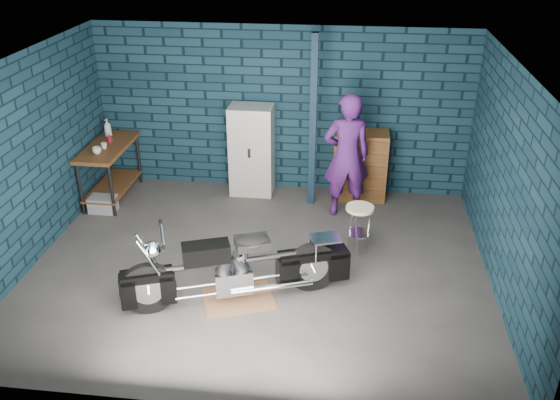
# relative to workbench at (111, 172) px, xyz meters

# --- Properties ---
(ground) EXTENTS (6.00, 6.00, 0.00)m
(ground) POSITION_rel_workbench_xyz_m (2.68, -1.75, -0.46)
(ground) COLOR #4F4C4A
(ground) RESTS_ON ground
(room_walls) EXTENTS (6.02, 5.01, 2.71)m
(room_walls) POSITION_rel_workbench_xyz_m (2.68, -1.20, 1.45)
(room_walls) COLOR #102937
(room_walls) RESTS_ON ground
(support_post) EXTENTS (0.10, 0.10, 2.70)m
(support_post) POSITION_rel_workbench_xyz_m (3.23, 0.20, 0.90)
(support_post) COLOR #102234
(support_post) RESTS_ON ground
(workbench) EXTENTS (0.60, 1.40, 0.91)m
(workbench) POSITION_rel_workbench_xyz_m (0.00, 0.00, 0.00)
(workbench) COLOR brown
(workbench) RESTS_ON ground
(drip_mat) EXTENTS (1.01, 0.89, 0.01)m
(drip_mat) POSITION_rel_workbench_xyz_m (2.55, -2.52, -0.45)
(drip_mat) COLOR brown
(drip_mat) RESTS_ON ground
(motorcycle) EXTENTS (2.43, 1.41, 1.04)m
(motorcycle) POSITION_rel_workbench_xyz_m (2.55, -2.52, 0.06)
(motorcycle) COLOR black
(motorcycle) RESTS_ON ground
(person) EXTENTS (0.78, 0.59, 1.92)m
(person) POSITION_rel_workbench_xyz_m (3.76, -0.10, 0.51)
(person) COLOR #4F1C6C
(person) RESTS_ON ground
(storage_bin) EXTENTS (0.40, 0.28, 0.25)m
(storage_bin) POSITION_rel_workbench_xyz_m (0.02, -0.50, -0.33)
(storage_bin) COLOR gray
(storage_bin) RESTS_ON ground
(locker) EXTENTS (0.69, 0.49, 1.48)m
(locker) POSITION_rel_workbench_xyz_m (2.23, 0.48, 0.29)
(locker) COLOR silver
(locker) RESTS_ON ground
(tool_chest) EXTENTS (0.84, 0.47, 1.12)m
(tool_chest) POSITION_rel_workbench_xyz_m (3.99, 0.48, 0.11)
(tool_chest) COLOR brown
(tool_chest) RESTS_ON ground
(shop_stool) EXTENTS (0.48, 0.48, 0.69)m
(shop_stool) POSITION_rel_workbench_xyz_m (3.98, -1.20, -0.11)
(shop_stool) COLOR beige
(shop_stool) RESTS_ON ground
(cup_a) EXTENTS (0.17, 0.17, 0.11)m
(cup_a) POSITION_rel_workbench_xyz_m (-0.02, -0.35, 0.51)
(cup_a) COLOR beige
(cup_a) RESTS_ON workbench
(cup_b) EXTENTS (0.11, 0.11, 0.09)m
(cup_b) POSITION_rel_workbench_xyz_m (0.01, -0.14, 0.50)
(cup_b) COLOR beige
(cup_b) RESTS_ON workbench
(mug_red) EXTENTS (0.10, 0.10, 0.11)m
(mug_red) POSITION_rel_workbench_xyz_m (-0.01, 0.14, 0.51)
(mug_red) COLOR maroon
(mug_red) RESTS_ON workbench
(bottle) EXTENTS (0.15, 0.15, 0.31)m
(bottle) POSITION_rel_workbench_xyz_m (-0.12, 0.36, 0.61)
(bottle) COLOR gray
(bottle) RESTS_ON workbench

